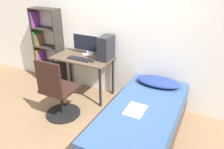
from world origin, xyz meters
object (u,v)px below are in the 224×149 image
(bed, at_px, (142,124))
(bookshelf, at_px, (46,49))
(monitor, at_px, (87,44))
(keyboard, at_px, (79,59))
(office_chair, at_px, (58,95))
(pc_tower, at_px, (106,48))

(bed, bearing_deg, bookshelf, 160.45)
(bookshelf, relative_size, bed, 0.77)
(monitor, relative_size, keyboard, 1.39)
(office_chair, height_order, bed, office_chair)
(office_chair, height_order, keyboard, office_chair)
(office_chair, distance_m, monitor, 1.11)
(bookshelf, distance_m, bed, 2.57)
(bed, height_order, monitor, monitor)
(monitor, bearing_deg, bookshelf, -179.05)
(keyboard, bearing_deg, bed, -22.60)
(bed, bearing_deg, pc_tower, 140.54)
(bed, distance_m, monitor, 1.78)
(bookshelf, bearing_deg, bed, -19.55)
(bookshelf, distance_m, office_chair, 1.44)
(bed, xyz_separation_m, monitor, (-1.39, 0.86, 0.69))
(monitor, distance_m, pc_tower, 0.43)
(bed, distance_m, pc_tower, 1.44)
(office_chair, distance_m, bed, 1.35)
(pc_tower, bearing_deg, office_chair, -112.68)
(bookshelf, bearing_deg, office_chair, -42.00)
(keyboard, bearing_deg, pc_tower, 27.86)
(bed, distance_m, keyboard, 1.58)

